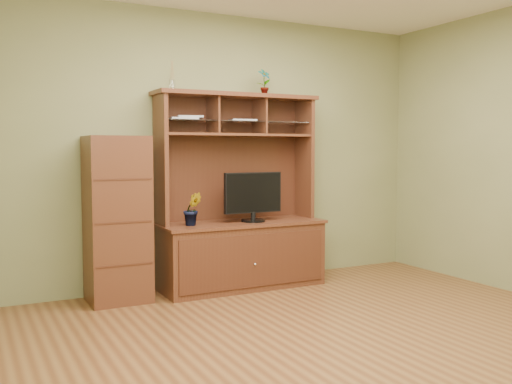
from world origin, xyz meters
TOP-DOWN VIEW (x-y plane):
  - room at (0.00, 0.00)m, footprint 4.54×4.04m
  - media_hutch at (0.03, 1.73)m, footprint 1.66×0.61m
  - monitor at (0.13, 1.65)m, footprint 0.61×0.24m
  - orchid_plant at (-0.50, 1.65)m, footprint 0.20×0.17m
  - top_plant at (0.34, 1.80)m, footprint 0.16×0.12m
  - reed_diffuser at (-0.63, 1.80)m, footprint 0.05×0.05m
  - magazines at (-0.30, 1.80)m, footprint 0.90×0.24m
  - side_cabinet at (-1.18, 1.74)m, footprint 0.53×0.48m

SIDE VIEW (x-z plane):
  - media_hutch at x=0.03m, z-range -0.43..1.47m
  - side_cabinet at x=-1.18m, z-range 0.00..1.47m
  - orchid_plant at x=-0.50m, z-range 0.65..0.96m
  - monitor at x=0.13m, z-range 0.66..1.15m
  - room at x=0.00m, z-range -0.02..2.72m
  - magazines at x=-0.30m, z-range 1.63..1.67m
  - reed_diffuser at x=-0.63m, z-range 1.87..2.15m
  - top_plant at x=0.34m, z-range 1.90..2.17m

